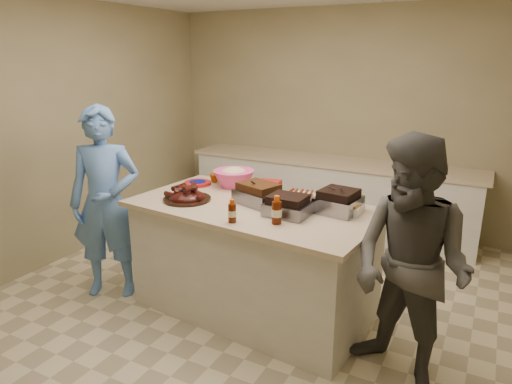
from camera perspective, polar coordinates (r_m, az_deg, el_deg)
The scene contains 20 objects.
room at distance 4.11m, azimuth -1.75°, elevation -14.36°, with size 4.50×5.00×2.70m, color tan, non-canonical shape.
back_counter at distance 5.79m, azimuth 9.05°, elevation -0.34°, with size 3.60×0.64×0.90m, color silver, non-canonical shape.
island at distance 4.10m, azimuth -0.34°, elevation -14.44°, with size 2.01×1.06×0.95m, color silver, non-canonical shape.
rib_platter at distance 3.88m, azimuth -8.60°, elevation -1.01°, with size 0.40×0.40×0.16m, color #390D09, non-canonical shape.
pulled_pork_tray at distance 3.75m, azimuth 0.33°, elevation -1.43°, with size 0.36×0.28×0.11m, color #47230F.
brisket_tray at distance 3.49m, azimuth 3.97°, elevation -2.89°, with size 0.32×0.27×0.10m, color black.
roasting_pan at distance 3.60m, azimuth 10.18°, elevation -2.48°, with size 0.31×0.31×0.12m, color gray.
coleslaw_bowl at distance 4.25m, azimuth -2.77°, elevation 0.71°, with size 0.38×0.38×0.26m, color #F74992, non-canonical shape.
sausage_plate at distance 3.95m, azimuth 5.63°, elevation -0.58°, with size 0.28×0.28×0.05m, color silver.
mac_cheese_dish at distance 3.63m, azimuth 10.64°, elevation -2.35°, with size 0.32×0.23×0.08m, color orange.
bbq_bottle_a at distance 3.34m, azimuth -2.98°, elevation -3.79°, with size 0.06×0.06×0.17m, color #451402.
bbq_bottle_b at distance 3.31m, azimuth 2.58°, elevation -3.97°, with size 0.07×0.07×0.21m, color #451402.
mustard_bottle at distance 3.90m, azimuth 0.24°, elevation -0.73°, with size 0.04×0.04×0.11m, color #E49C05.
sauce_bowl at distance 3.94m, azimuth -0.23°, elevation -0.52°, with size 0.13×0.04×0.13m, color silver.
plate_stack_large at distance 4.33m, azimuth -7.30°, elevation 0.90°, with size 0.25×0.25×0.03m, color maroon.
plate_stack_small at distance 4.16m, azimuth -8.73°, elevation 0.18°, with size 0.19×0.19×0.03m, color maroon.
plastic_cup at distance 4.40m, azimuth -5.22°, elevation 1.24°, with size 0.09×0.08×0.09m, color #9D4C08.
basket_stack at distance 4.10m, azimuth 1.71°, elevation 0.14°, with size 0.19×0.14×0.10m, color maroon.
guest_blue at distance 4.59m, azimuth -17.28°, elevation -11.70°, with size 0.63×1.73×0.41m, color #5A89D2.
guest_gray at distance 3.50m, azimuth 17.38°, elevation -21.52°, with size 0.82×1.68×0.64m, color #54514C.
Camera 1 is at (1.76, -3.06, 2.12)m, focal length 32.00 mm.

